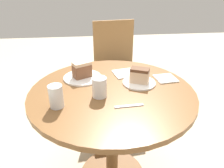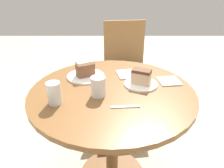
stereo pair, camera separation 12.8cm
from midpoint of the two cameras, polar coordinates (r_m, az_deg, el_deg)
The scene contains 12 objects.
table at distance 1.38m, azimuth 2.68°, elevation -7.28°, with size 0.98×0.98×0.73m.
chair at distance 2.16m, azimuth 5.45°, elevation 3.57°, with size 0.48×0.50×0.94m.
plate_near at distance 1.37m, azimuth 10.19°, elevation -0.11°, with size 0.21×0.21×0.01m.
plate_far at distance 1.46m, azimuth -4.38°, elevation 2.03°, with size 0.25×0.25×0.01m.
cake_slice_near at distance 1.35m, azimuth 10.37°, elevation 1.83°, with size 0.13×0.11×0.09m.
cake_slice_far at distance 1.44m, azimuth -4.46°, elevation 4.07°, with size 0.13×0.11×0.10m.
glass_lemonade at distance 1.21m, azimuth -0.62°, elevation -1.03°, with size 0.08×0.08×0.11m.
glass_water at distance 1.17m, azimuth -11.88°, elevation -2.78°, with size 0.07×0.07×0.12m.
napkin_stack at distance 1.50m, azimuth 6.73°, elevation 2.54°, with size 0.17×0.17×0.01m.
fork at distance 1.49m, azimuth 10.61°, elevation 1.98°, with size 0.08×0.15×0.00m.
spoon at distance 1.14m, azimuth 6.68°, elevation -6.04°, with size 0.15×0.03×0.00m.
napkin_side at distance 1.45m, azimuth 17.17°, elevation 0.66°, with size 0.14×0.14×0.01m.
Camera 2 is at (0.00, -1.14, 1.35)m, focal length 35.00 mm.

